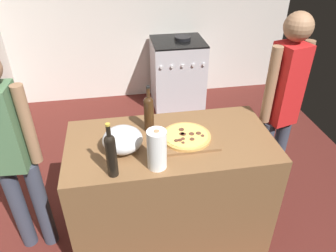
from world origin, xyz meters
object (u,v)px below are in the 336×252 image
object	(u,v)px
person_in_red	(281,106)
stove	(177,73)
wine_bottle_green	(111,153)
paper_towel_roll	(157,149)
wine_bottle_amber	(149,112)
pizza	(186,136)
person_in_stripes	(12,153)
mixing_bowl	(123,140)

from	to	relation	value
person_in_red	stove	bearing A→B (deg)	103.16
wine_bottle_green	person_in_red	xyz separation A→B (m)	(1.30, 0.52, -0.11)
paper_towel_roll	wine_bottle_amber	distance (m)	0.40
pizza	person_in_stripes	size ratio (longest dim) A/B	0.21
stove	person_in_red	size ratio (longest dim) A/B	0.55
person_in_red	person_in_stripes	bearing A→B (deg)	-174.81
pizza	wine_bottle_amber	world-z (taller)	wine_bottle_amber
wine_bottle_amber	wine_bottle_green	bearing A→B (deg)	-121.63
stove	pizza	bearing A→B (deg)	-99.79
person_in_red	pizza	bearing A→B (deg)	-162.31
wine_bottle_amber	person_in_stripes	size ratio (longest dim) A/B	0.22
pizza	stove	distance (m)	2.23
person_in_stripes	person_in_red	distance (m)	1.96
pizza	mixing_bowl	xyz separation A→B (m)	(-0.43, -0.04, 0.05)
wine_bottle_green	pizza	bearing A→B (deg)	28.25
pizza	stove	xyz separation A→B (m)	(0.37, 2.14, -0.50)
stove	person_in_red	xyz separation A→B (m)	(0.44, -1.88, 0.51)
wine_bottle_amber	person_in_red	world-z (taller)	person_in_red
pizza	wine_bottle_amber	xyz separation A→B (m)	(-0.23, 0.16, 0.12)
mixing_bowl	pizza	bearing A→B (deg)	5.05
paper_towel_roll	wine_bottle_green	bearing A→B (deg)	-173.90
paper_towel_roll	mixing_bowl	bearing A→B (deg)	133.92
pizza	paper_towel_roll	distance (m)	0.35
mixing_bowl	paper_towel_roll	bearing A→B (deg)	-46.08
pizza	person_in_stripes	bearing A→B (deg)	175.99
pizza	person_in_stripes	world-z (taller)	person_in_stripes
paper_towel_roll	person_in_stripes	world-z (taller)	person_in_stripes
mixing_bowl	person_in_stripes	distance (m)	0.74
mixing_bowl	paper_towel_roll	world-z (taller)	paper_towel_roll
pizza	mixing_bowl	distance (m)	0.43
paper_towel_roll	wine_bottle_green	distance (m)	0.27
wine_bottle_amber	paper_towel_roll	bearing A→B (deg)	-90.25
wine_bottle_green	stove	bearing A→B (deg)	70.21
paper_towel_roll	person_in_red	xyz separation A→B (m)	(1.04, 0.50, -0.08)
pizza	person_in_stripes	distance (m)	1.15
mixing_bowl	stove	size ratio (longest dim) A/B	0.28
pizza	paper_towel_roll	xyz separation A→B (m)	(-0.23, -0.24, 0.10)
mixing_bowl	person_in_stripes	size ratio (longest dim) A/B	0.16
paper_towel_roll	wine_bottle_green	world-z (taller)	wine_bottle_green
paper_towel_roll	stove	size ratio (longest dim) A/B	0.28
paper_towel_roll	stove	distance (m)	2.52
mixing_bowl	paper_towel_roll	xyz separation A→B (m)	(0.19, -0.20, 0.05)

